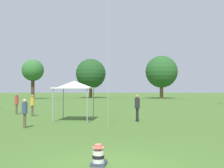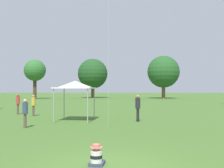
{
  "view_description": "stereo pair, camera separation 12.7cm",
  "coord_description": "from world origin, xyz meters",
  "px_view_note": "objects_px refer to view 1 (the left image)",
  "views": [
    {
      "loc": [
        0.23,
        -7.39,
        2.2
      ],
      "look_at": [
        -0.1,
        6.41,
        2.47
      ],
      "focal_mm": 42.0,
      "sensor_mm": 36.0,
      "label": 1
    },
    {
      "loc": [
        0.36,
        -7.39,
        2.2
      ],
      "look_at": [
        -0.1,
        6.41,
        2.47
      ],
      "focal_mm": 42.0,
      "sensor_mm": 36.0,
      "label": 2
    }
  ],
  "objects_px": {
    "person_standing_2": "(137,105)",
    "distant_tree_0": "(161,72)",
    "person_standing_1": "(32,103)",
    "distant_tree_1": "(33,71)",
    "seated_toddler": "(98,157)",
    "person_standing_4": "(17,102)",
    "canopy_tent": "(74,85)",
    "distant_tree_2": "(91,74)",
    "person_standing_3": "(25,110)"
  },
  "relations": [
    {
      "from": "person_standing_2",
      "to": "person_standing_3",
      "type": "distance_m",
      "value": 7.26
    },
    {
      "from": "canopy_tent",
      "to": "person_standing_3",
      "type": "bearing_deg",
      "value": -122.36
    },
    {
      "from": "seated_toddler",
      "to": "person_standing_3",
      "type": "distance_m",
      "value": 8.55
    },
    {
      "from": "person_standing_1",
      "to": "distant_tree_1",
      "type": "distance_m",
      "value": 39.25
    },
    {
      "from": "seated_toddler",
      "to": "person_standing_2",
      "type": "height_order",
      "value": "person_standing_2"
    },
    {
      "from": "distant_tree_2",
      "to": "person_standing_3",
      "type": "bearing_deg",
      "value": -88.17
    },
    {
      "from": "person_standing_1",
      "to": "canopy_tent",
      "type": "height_order",
      "value": "canopy_tent"
    },
    {
      "from": "person_standing_2",
      "to": "distant_tree_1",
      "type": "height_order",
      "value": "distant_tree_1"
    },
    {
      "from": "person_standing_1",
      "to": "distant_tree_1",
      "type": "height_order",
      "value": "distant_tree_1"
    },
    {
      "from": "seated_toddler",
      "to": "canopy_tent",
      "type": "xyz_separation_m",
      "value": [
        -2.49,
        10.61,
        2.22
      ]
    },
    {
      "from": "person_standing_1",
      "to": "canopy_tent",
      "type": "relative_size",
      "value": 0.63
    },
    {
      "from": "person_standing_3",
      "to": "person_standing_4",
      "type": "relative_size",
      "value": 0.92
    },
    {
      "from": "seated_toddler",
      "to": "person_standing_4",
      "type": "height_order",
      "value": "person_standing_4"
    },
    {
      "from": "person_standing_1",
      "to": "distant_tree_0",
      "type": "xyz_separation_m",
      "value": [
        17.03,
        39.95,
        5.16
      ]
    },
    {
      "from": "distant_tree_2",
      "to": "canopy_tent",
      "type": "bearing_deg",
      "value": -85.34
    },
    {
      "from": "distant_tree_0",
      "to": "seated_toddler",
      "type": "bearing_deg",
      "value": -101.22
    },
    {
      "from": "seated_toddler",
      "to": "canopy_tent",
      "type": "relative_size",
      "value": 0.23
    },
    {
      "from": "canopy_tent",
      "to": "distant_tree_2",
      "type": "relative_size",
      "value": 0.28
    },
    {
      "from": "person_standing_2",
      "to": "distant_tree_1",
      "type": "distance_m",
      "value": 45.49
    },
    {
      "from": "person_standing_4",
      "to": "canopy_tent",
      "type": "distance_m",
      "value": 7.34
    },
    {
      "from": "person_standing_3",
      "to": "distant_tree_0",
      "type": "xyz_separation_m",
      "value": [
        15.32,
        46.42,
        5.21
      ]
    },
    {
      "from": "seated_toddler",
      "to": "canopy_tent",
      "type": "bearing_deg",
      "value": 109.68
    },
    {
      "from": "seated_toddler",
      "to": "person_standing_4",
      "type": "relative_size",
      "value": 0.35
    },
    {
      "from": "seated_toddler",
      "to": "person_standing_2",
      "type": "bearing_deg",
      "value": 86.21
    },
    {
      "from": "person_standing_1",
      "to": "distant_tree_1",
      "type": "relative_size",
      "value": 0.2
    },
    {
      "from": "person_standing_1",
      "to": "distant_tree_2",
      "type": "bearing_deg",
      "value": -139.37
    },
    {
      "from": "distant_tree_1",
      "to": "distant_tree_2",
      "type": "height_order",
      "value": "distant_tree_2"
    },
    {
      "from": "person_standing_3",
      "to": "person_standing_4",
      "type": "bearing_deg",
      "value": 106.08
    },
    {
      "from": "person_standing_2",
      "to": "canopy_tent",
      "type": "distance_m",
      "value": 4.57
    },
    {
      "from": "distant_tree_0",
      "to": "person_standing_3",
      "type": "bearing_deg",
      "value": -108.27
    },
    {
      "from": "person_standing_3",
      "to": "canopy_tent",
      "type": "distance_m",
      "value": 4.41
    },
    {
      "from": "person_standing_2",
      "to": "distant_tree_1",
      "type": "relative_size",
      "value": 0.21
    },
    {
      "from": "seated_toddler",
      "to": "canopy_tent",
      "type": "height_order",
      "value": "canopy_tent"
    },
    {
      "from": "person_standing_2",
      "to": "distant_tree_0",
      "type": "bearing_deg",
      "value": 119.14
    },
    {
      "from": "person_standing_2",
      "to": "canopy_tent",
      "type": "bearing_deg",
      "value": -144.74
    },
    {
      "from": "person_standing_3",
      "to": "canopy_tent",
      "type": "bearing_deg",
      "value": 49.42
    },
    {
      "from": "seated_toddler",
      "to": "distant_tree_1",
      "type": "bearing_deg",
      "value": 116.68
    },
    {
      "from": "seated_toddler",
      "to": "person_standing_4",
      "type": "distance_m",
      "value": 17.08
    },
    {
      "from": "seated_toddler",
      "to": "distant_tree_2",
      "type": "relative_size",
      "value": 0.06
    },
    {
      "from": "seated_toddler",
      "to": "distant_tree_0",
      "type": "distance_m",
      "value": 54.88
    },
    {
      "from": "seated_toddler",
      "to": "person_standing_2",
      "type": "xyz_separation_m",
      "value": [
        1.85,
        10.2,
        0.84
      ]
    },
    {
      "from": "person_standing_2",
      "to": "distant_tree_0",
      "type": "distance_m",
      "value": 44.49
    },
    {
      "from": "person_standing_4",
      "to": "distant_tree_1",
      "type": "distance_m",
      "value": 37.41
    },
    {
      "from": "person_standing_3",
      "to": "person_standing_4",
      "type": "height_order",
      "value": "person_standing_4"
    },
    {
      "from": "seated_toddler",
      "to": "person_standing_1",
      "type": "xyz_separation_m",
      "value": [
        -6.41,
        13.57,
        0.79
      ]
    },
    {
      "from": "person_standing_1",
      "to": "distant_tree_0",
      "type": "relative_size",
      "value": 0.17
    },
    {
      "from": "seated_toddler",
      "to": "distant_tree_0",
      "type": "xyz_separation_m",
      "value": [
        10.61,
        53.52,
        5.95
      ]
    },
    {
      "from": "canopy_tent",
      "to": "distant_tree_1",
      "type": "bearing_deg",
      "value": 111.96
    },
    {
      "from": "distant_tree_0",
      "to": "distant_tree_1",
      "type": "bearing_deg",
      "value": -174.12
    },
    {
      "from": "seated_toddler",
      "to": "distant_tree_2",
      "type": "bearing_deg",
      "value": 102.75
    }
  ]
}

